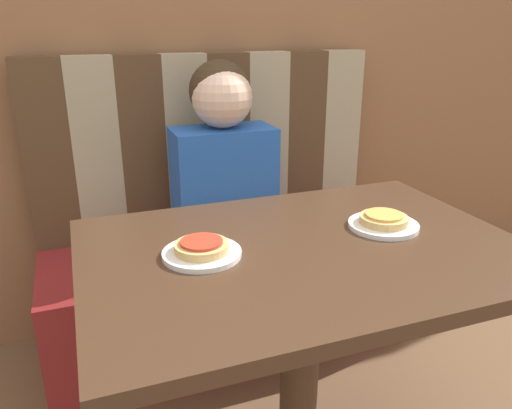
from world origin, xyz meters
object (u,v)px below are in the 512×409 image
person (223,154)px  pizza_right (384,219)px  plate_right (383,225)px  pizza_left (202,246)px  plate_left (202,253)px

person → pizza_right: (0.24, -0.63, -0.04)m
person → plate_right: bearing=-69.0°
plate_right → pizza_left: bearing=180.0°
pizza_right → plate_left: bearing=-180.0°
plate_left → plate_right: 0.48m
person → plate_left: 0.67m
plate_left → plate_right: size_ratio=1.00×
plate_left → person: bearing=69.0°
pizza_left → person: bearing=69.0°
person → pizza_left: (-0.24, -0.63, -0.04)m
plate_right → pizza_left: (-0.48, 0.00, 0.02)m
person → pizza_left: 0.67m
person → plate_right: 0.67m
person → pizza_right: size_ratio=5.37×
plate_left → pizza_left: size_ratio=1.46×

